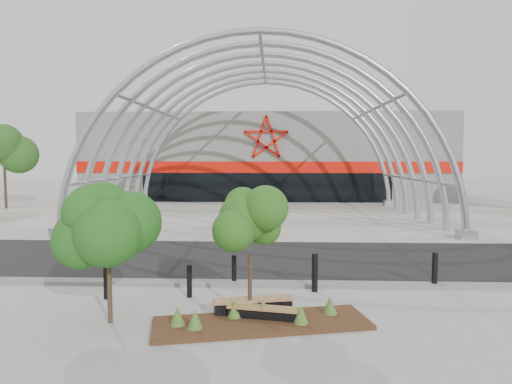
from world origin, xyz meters
name	(u,v)px	position (x,y,z in m)	size (l,w,h in m)	color
ground	(251,283)	(0.00, 0.00, 0.00)	(140.00, 140.00, 0.00)	#969691
road	(255,258)	(0.00, 3.50, 0.01)	(140.00, 7.00, 0.02)	black
forecourt	(263,218)	(0.00, 15.50, 0.02)	(60.00, 17.00, 0.04)	#9F9A90
kerb	(250,284)	(0.00, -0.25, 0.06)	(60.00, 0.50, 0.12)	slate
arena_building	(268,157)	(0.00, 33.45, 3.99)	(34.00, 15.24, 8.00)	slate
vault_canopy	(263,218)	(0.00, 15.50, 0.02)	(20.80, 15.80, 20.36)	#A0A6AB
planting_bed	(259,320)	(0.37, -3.58, 0.13)	(5.35, 2.65, 0.54)	#371F13
street_tree_0	(108,215)	(-3.22, -3.58, 2.63)	(1.61, 1.61, 3.66)	#33291A
street_tree_1	(250,230)	(0.13, -2.98, 2.19)	(1.29, 1.29, 3.05)	black
bench_0	(253,307)	(0.21, -2.89, 0.21)	(2.07, 0.89, 0.42)	black
bench_1	(263,314)	(0.47, -3.36, 0.18)	(1.79, 0.71, 0.37)	black
bollard_0	(106,283)	(-3.99, -1.76, 0.46)	(0.15, 0.15, 0.91)	black
bollard_1	(234,270)	(-0.52, -0.14, 0.47)	(0.15, 0.15, 0.93)	black
bollard_2	(189,281)	(-1.68, -1.51, 0.47)	(0.15, 0.15, 0.94)	black
bollard_3	(315,273)	(1.95, -0.81, 0.57)	(0.18, 0.18, 1.14)	black
bollard_4	(435,270)	(5.68, -0.18, 0.54)	(0.17, 0.17, 1.08)	black
bg_tree_0	(4,149)	(-20.00, 20.00, 4.64)	(3.00, 3.00, 6.45)	black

